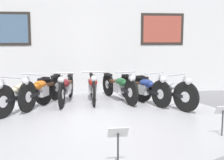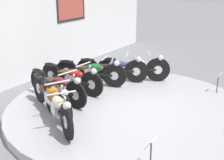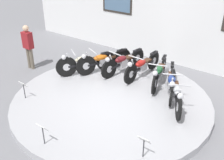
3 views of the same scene
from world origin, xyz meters
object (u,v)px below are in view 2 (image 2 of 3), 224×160
motorcycle_red (72,77)px  info_placard_front_left (151,146)px  motorcycle_blue (113,68)px  motorcycle_cream (57,106)px  info_placard_front_right (218,79)px  motorcycle_orange (51,95)px  motorcycle_silver (135,67)px  motorcycle_maroon (58,86)px  motorcycle_green (92,71)px

motorcycle_red → info_placard_front_left: motorcycle_red is taller
motorcycle_red → motorcycle_blue: (1.23, -0.44, 0.00)m
info_placard_front_left → motorcycle_cream: bearing=81.5°
info_placard_front_right → info_placard_front_left: bearing=180.0°
motorcycle_blue → info_placard_front_left: motorcycle_blue is taller
motorcycle_orange → motorcycle_red: bearing=19.9°
motorcycle_cream → info_placard_front_right: size_ratio=3.38×
motorcycle_silver → info_placard_front_left: motorcycle_silver is taller
motorcycle_orange → info_placard_front_right: 4.11m
motorcycle_orange → motorcycle_maroon: 0.65m
motorcycle_orange → motorcycle_silver: 2.84m
motorcycle_cream → motorcycle_maroon: (0.91, 0.81, -0.02)m
motorcycle_cream → motorcycle_green: motorcycle_cream is taller
motorcycle_maroon → motorcycle_green: (1.34, 0.00, 0.00)m
info_placard_front_left → info_placard_front_right: 3.81m
motorcycle_green → motorcycle_cream: bearing=-160.1°
motorcycle_silver → motorcycle_blue: bearing=125.7°
motorcycle_maroon → info_placard_front_right: size_ratio=3.85×
motorcycle_orange → motorcycle_green: (1.90, 0.33, -0.02)m
motorcycle_orange → motorcycle_silver: motorcycle_orange is taller
motorcycle_red → motorcycle_silver: motorcycle_silver is taller
motorcycle_green → motorcycle_silver: (0.91, -0.82, 0.01)m
motorcycle_silver → info_placard_front_right: size_ratio=3.43×
motorcycle_green → info_placard_front_left: size_ratio=3.76×
info_placard_front_right → motorcycle_orange: bearing=139.5°
motorcycle_cream → motorcycle_maroon: bearing=41.8°
motorcycle_cream → info_placard_front_left: motorcycle_cream is taller
info_placard_front_right → motorcycle_green: bearing=112.4°
motorcycle_cream → motorcycle_red: size_ratio=0.87×
motorcycle_silver → motorcycle_maroon: bearing=160.0°
motorcycle_blue → info_placard_front_right: (0.68, -2.67, -0.02)m
motorcycle_cream → motorcycle_blue: size_ratio=0.94×
motorcycle_silver → motorcycle_cream: bearing=180.0°
motorcycle_cream → motorcycle_maroon: motorcycle_cream is taller
motorcycle_orange → info_placard_front_right: (3.13, -2.67, -0.03)m
motorcycle_maroon → motorcycle_red: (0.66, 0.12, -0.00)m
motorcycle_orange → info_placard_front_left: (-0.68, -2.67, -0.03)m
motorcycle_cream → motorcycle_red: 1.83m
info_placard_front_left → info_placard_front_right: size_ratio=1.00×
motorcycle_red → motorcycle_blue: 1.31m
info_placard_front_left → motorcycle_green: bearing=49.3°
motorcycle_cream → motorcycle_silver: bearing=-0.0°
motorcycle_blue → info_placard_front_right: 2.75m
motorcycle_blue → info_placard_front_left: bearing=-139.6°
motorcycle_orange → motorcycle_blue: motorcycle_orange is taller
motorcycle_maroon → info_placard_front_right: (2.57, -3.00, -0.02)m
motorcycle_red → motorcycle_green: same height
motorcycle_cream → motorcycle_blue: bearing=9.8°
motorcycle_green → motorcycle_blue: bearing=-30.7°
motorcycle_red → motorcycle_silver: (1.58, -0.93, 0.01)m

